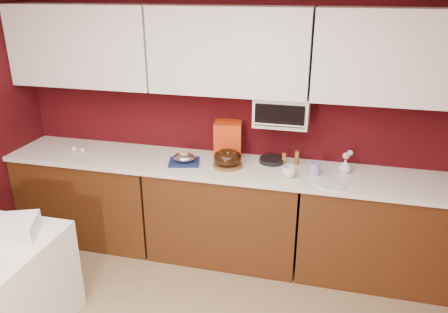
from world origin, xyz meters
TOP-DOWN VIEW (x-y plane):
  - wall_back at (0.00, 2.25)m, footprint 4.00×0.02m
  - base_cabinet_left at (-1.33, 1.94)m, footprint 1.31×0.58m
  - base_cabinet_center at (0.00, 1.94)m, footprint 1.31×0.58m
  - base_cabinet_right at (1.33, 1.94)m, footprint 1.31×0.58m
  - countertop at (0.00, 1.94)m, footprint 4.00×0.62m
  - upper_cabinet_left at (-1.33, 2.08)m, footprint 1.31×0.33m
  - upper_cabinet_center at (0.00, 2.08)m, footprint 1.31×0.33m
  - upper_cabinet_right at (1.33, 2.08)m, footprint 1.31×0.33m
  - toaster_oven at (0.45, 2.10)m, footprint 0.45×0.30m
  - toaster_oven_door at (0.45, 1.94)m, footprint 0.40×0.02m
  - toaster_oven_handle at (0.45, 1.93)m, footprint 0.42×0.02m
  - cake_base at (0.03, 1.92)m, footprint 0.30×0.30m
  - bundt_cake at (0.03, 1.92)m, footprint 0.31×0.31m
  - navy_towel at (-0.36, 1.90)m, footprint 0.31×0.28m
  - foil_ham_nest at (-0.36, 1.90)m, footprint 0.22×0.20m
  - roasted_ham at (-0.36, 1.90)m, footprint 0.11×0.10m
  - pandoro_box at (-0.02, 2.15)m, footprint 0.27×0.25m
  - dark_pan at (0.38, 2.10)m, footprint 0.28×0.28m
  - coffee_mug at (0.56, 1.82)m, footprint 0.13×0.13m
  - blue_jar at (0.76, 1.92)m, footprint 0.10×0.10m
  - flower_vase at (1.00, 2.03)m, footprint 0.09×0.09m
  - flower_pink at (1.00, 2.03)m, footprint 0.06×0.06m
  - flower_blue at (1.03, 2.05)m, footprint 0.05×0.05m
  - china_plate at (0.90, 1.76)m, footprint 0.26×0.26m
  - amber_bottle at (0.49, 2.10)m, footprint 0.04×0.04m
  - egg_left at (-1.46, 1.94)m, footprint 0.05×0.04m
  - egg_right at (-1.36, 1.92)m, footprint 0.06×0.05m
  - newspaper_stack at (-1.20, 0.70)m, footprint 0.44×0.41m
  - amber_bottle_tall at (0.60, 2.10)m, footprint 0.04×0.04m

SIDE VIEW (x-z plane):
  - base_cabinet_left at x=-1.33m, z-range 0.00..0.86m
  - base_cabinet_center at x=0.00m, z-range 0.00..0.86m
  - base_cabinet_right at x=1.33m, z-range 0.00..0.86m
  - newspaper_stack at x=-1.20m, z-range 0.75..0.87m
  - countertop at x=0.00m, z-range 0.86..0.90m
  - china_plate at x=0.90m, z-range 0.90..0.91m
  - navy_towel at x=-0.36m, z-range 0.90..0.92m
  - cake_base at x=0.03m, z-range 0.90..0.92m
  - egg_left at x=-1.46m, z-range 0.90..0.94m
  - dark_pan at x=0.38m, z-range 0.90..0.94m
  - egg_right at x=-1.36m, z-range 0.90..0.94m
  - amber_bottle at x=0.49m, z-range 0.90..1.00m
  - blue_jar at x=0.76m, z-range 0.90..1.01m
  - coffee_mug at x=0.56m, z-range 0.90..1.01m
  - foil_ham_nest at x=-0.36m, z-range 0.92..0.99m
  - amber_bottle_tall at x=0.60m, z-range 0.90..1.02m
  - flower_vase at x=1.00m, z-range 0.90..1.03m
  - roasted_ham at x=-0.36m, z-range 0.95..1.01m
  - bundt_cake at x=0.03m, z-range 0.93..1.03m
  - flower_pink at x=1.00m, z-range 1.02..1.08m
  - pandoro_box at x=-0.02m, z-range 0.90..1.23m
  - flower_blue at x=1.03m, z-range 1.05..1.09m
  - wall_back at x=0.00m, z-range 0.00..2.50m
  - toaster_oven_handle at x=0.45m, z-range 1.29..1.31m
  - toaster_oven at x=0.45m, z-range 1.25..1.50m
  - toaster_oven_door at x=0.45m, z-range 1.28..1.47m
  - upper_cabinet_left at x=-1.33m, z-range 1.50..2.20m
  - upper_cabinet_center at x=0.00m, z-range 1.50..2.20m
  - upper_cabinet_right at x=1.33m, z-range 1.50..2.20m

